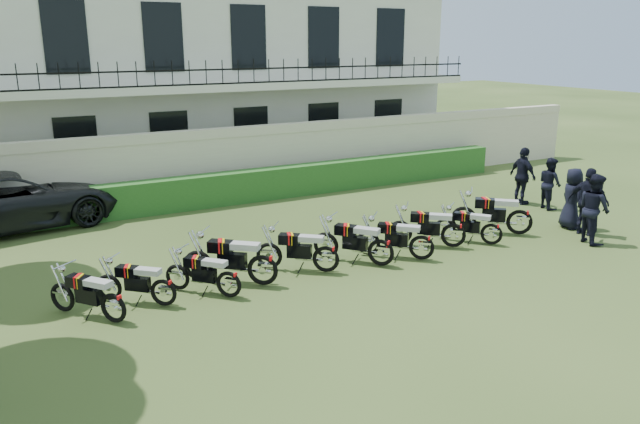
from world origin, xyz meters
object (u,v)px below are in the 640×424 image
object	(u,v)px
motorcycle_7	(454,229)
motorcycle_8	(492,229)
motorcycle_9	(520,216)
motorcycle_4	(326,253)
officer_5	(523,176)
suv	(10,200)
officer_2	(588,202)
motorcycle_3	(263,263)
motorcycle_6	(422,242)
officer_1	(594,209)
officer_4	(550,183)
motorcycle_2	(229,278)
officer_3	(572,198)
motorcycle_0	(113,301)
motorcycle_1	(163,286)
motorcycle_5	(381,246)

from	to	relation	value
motorcycle_7	motorcycle_8	size ratio (longest dim) A/B	1.09
motorcycle_7	motorcycle_9	world-z (taller)	motorcycle_9
motorcycle_4	officer_5	xyz separation A→B (m)	(8.39, 2.33, 0.42)
suv	officer_2	world-z (taller)	officer_2
motorcycle_3	motorcycle_6	bearing A→B (deg)	-54.74
officer_1	officer_4	xyz separation A→B (m)	(1.68, 2.90, -0.11)
motorcycle_2	motorcycle_9	size ratio (longest dim) A/B	0.83
motorcycle_9	officer_3	distance (m)	1.79
motorcycle_2	motorcycle_4	bearing A→B (deg)	-34.78
motorcycle_4	officer_5	distance (m)	8.72
motorcycle_0	motorcycle_2	bearing A→B (deg)	-35.68
motorcycle_1	motorcycle_4	xyz separation A→B (m)	(3.66, 0.07, 0.05)
motorcycle_1	motorcycle_3	xyz separation A→B (m)	(2.12, 0.04, 0.10)
motorcycle_9	officer_3	size ratio (longest dim) A/B	0.97
officer_3	officer_4	xyz separation A→B (m)	(1.10, 1.74, -0.05)
motorcycle_6	officer_3	xyz separation A→B (m)	(5.24, 0.16, 0.37)
motorcycle_5	motorcycle_0	bearing A→B (deg)	142.95
motorcycle_1	motorcycle_7	bearing A→B (deg)	-47.90
motorcycle_9	suv	distance (m)	13.77
suv	motorcycle_0	bearing A→B (deg)	178.23
motorcycle_9	officer_1	distance (m)	1.80
suv	officer_4	xyz separation A→B (m)	(14.61, -5.58, -0.01)
motorcycle_6	officer_1	size ratio (longest dim) A/B	0.78
motorcycle_9	motorcycle_6	bearing A→B (deg)	137.80
motorcycle_6	officer_4	world-z (taller)	officer_4
motorcycle_6	motorcycle_8	world-z (taller)	motorcycle_6
motorcycle_8	officer_1	bearing A→B (deg)	-61.38
motorcycle_7	officer_2	bearing A→B (deg)	-61.81
motorcycle_2	motorcycle_4	size ratio (longest dim) A/B	0.88
motorcycle_1	suv	world-z (taller)	suv
motorcycle_9	officer_2	size ratio (longest dim) A/B	0.91
motorcycle_0	motorcycle_3	distance (m)	3.14
motorcycle_5	motorcycle_9	world-z (taller)	motorcycle_9
motorcycle_4	motorcycle_7	distance (m)	3.63
motorcycle_6	officer_1	bearing A→B (deg)	-57.89
motorcycle_8	officer_5	world-z (taller)	officer_5
motorcycle_3	suv	distance (m)	8.37
motorcycle_1	officer_3	size ratio (longest dim) A/B	0.80
motorcycle_8	officer_3	distance (m)	3.02
motorcycle_8	officer_5	distance (m)	4.63
motorcycle_2	motorcycle_7	xyz separation A→B (m)	(6.03, 0.27, 0.05)
motorcycle_2	motorcycle_7	world-z (taller)	motorcycle_7
officer_1	motorcycle_4	bearing A→B (deg)	94.84
motorcycle_1	motorcycle_5	bearing A→B (deg)	-50.39
motorcycle_2	suv	bearing A→B (deg)	73.66
suv	motorcycle_4	bearing A→B (deg)	-151.51
motorcycle_5	officer_1	world-z (taller)	officer_1
suv	officer_2	size ratio (longest dim) A/B	3.19
officer_2	motorcycle_9	bearing A→B (deg)	44.58
motorcycle_2	suv	distance (m)	8.20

